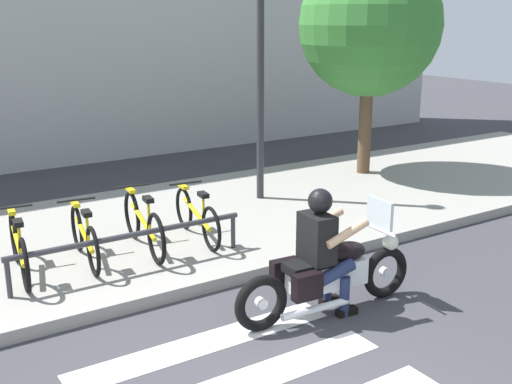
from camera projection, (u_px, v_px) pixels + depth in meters
sidewalk at (89, 243)px, 8.78m from camera, size 24.00×4.40×0.15m
crosswalk_stripe_3 at (247, 381)px, 5.61m from camera, size 2.80×0.40×0.01m
crosswalk_stripe_4 at (205, 343)px, 6.25m from camera, size 2.80×0.40×0.01m
motorcycle at (328, 274)px, 6.79m from camera, size 2.25×0.67×1.20m
rider at (323, 244)px, 6.66m from camera, size 0.65×0.56×1.42m
bicycle_0 at (19, 248)px, 7.41m from camera, size 0.48×1.64×0.77m
bicycle_1 at (84, 237)px, 7.82m from camera, size 0.48×1.56×0.74m
bicycle_2 at (143, 224)px, 8.22m from camera, size 0.48×1.74×0.80m
bicycle_3 at (197, 216)px, 8.64m from camera, size 0.48×1.62×0.73m
bike_rack at (131, 238)px, 7.56m from camera, size 2.96×0.07×0.49m
street_lamp at (260, 44)px, 10.02m from camera, size 0.28×0.28×4.48m
tree_near_rack at (370, 25)px, 11.68m from camera, size 2.67×2.67×4.31m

